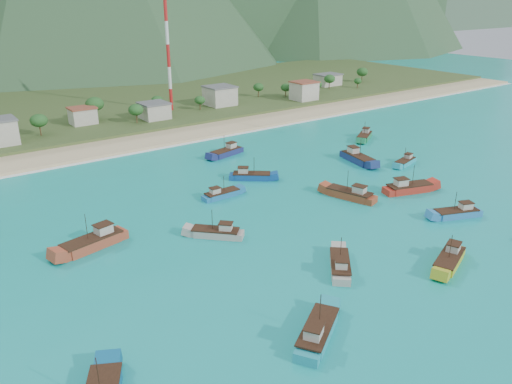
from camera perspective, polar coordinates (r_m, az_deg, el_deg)
ground at (r=94.41m, az=5.94°, el=-5.09°), size 600.00×600.00×0.00m
beach at (r=157.89m, az=-13.61°, el=5.48°), size 400.00×18.00×1.20m
land at (r=214.10m, az=-20.21°, el=8.91°), size 400.00×110.00×2.40m
surf_line at (r=149.48m, az=-12.16°, el=4.70°), size 400.00×2.50×0.08m
village at (r=179.24m, az=-15.55°, el=8.80°), size 223.09×32.42×7.60m
vegetation at (r=176.97m, az=-18.94°, el=8.31°), size 274.98×25.54×8.25m
radio_tower at (r=190.66m, az=-10.06°, el=16.28°), size 1.20×1.20×48.00m
boat_0 at (r=84.06m, az=9.58°, el=-8.34°), size 9.01×9.52×5.99m
boat_3 at (r=111.79m, az=-3.97°, el=-0.33°), size 9.03×2.77×5.32m
boat_4 at (r=68.59m, az=7.03°, el=-15.72°), size 11.29×8.77×6.64m
boat_8 at (r=112.82m, az=10.72°, el=-0.32°), size 6.55×11.91×6.75m
boat_11 at (r=119.60m, az=17.02°, el=0.38°), size 12.23×6.90×6.93m
boat_12 at (r=139.34m, az=16.68°, el=3.27°), size 9.21×4.70×5.23m
boat_13 at (r=94.34m, az=-18.07°, el=-5.52°), size 12.78×6.18×7.26m
boat_16 at (r=141.47m, az=-3.39°, el=4.53°), size 11.32×5.61×6.43m
boat_17 at (r=109.74m, az=21.97°, el=-2.30°), size 10.42×6.50×5.93m
boat_19 at (r=161.22m, az=12.29°, el=6.19°), size 10.57×8.16×6.21m
boat_22 at (r=138.27m, az=11.52°, el=3.77°), size 5.99×12.55×7.13m
boat_23 at (r=93.91m, az=-4.53°, el=-4.74°), size 8.95×9.07×5.81m
boat_24 at (r=122.48m, az=-0.60°, el=1.79°), size 9.87×8.79×6.05m
boat_25 at (r=90.47m, az=21.23°, el=-7.30°), size 10.92×6.56×6.20m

